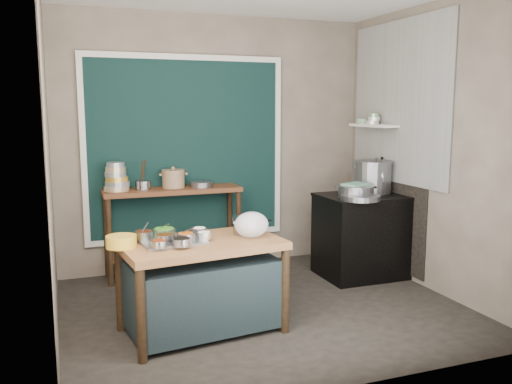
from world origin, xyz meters
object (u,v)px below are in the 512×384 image
object	(u,v)px
condiment_tray	(173,242)
utensil_cup	(143,185)
stove_block	(363,237)
steamer	(356,191)
prep_table	(202,287)
stock_pot	(372,177)
ceramic_crock	(173,180)
yellow_basin	(121,241)
back_counter	(174,232)
saucepan	(247,226)

from	to	relation	value
condiment_tray	utensil_cup	xyz separation A→B (m)	(0.01, 1.55, 0.24)
stove_block	steamer	xyz separation A→B (m)	(-0.17, -0.11, 0.52)
prep_table	stock_pot	bearing A→B (deg)	17.17
ceramic_crock	stock_pot	xyz separation A→B (m)	(2.04, -0.65, 0.02)
condiment_tray	stock_pot	xyz separation A→B (m)	(2.38, 0.94, 0.29)
prep_table	ceramic_crock	xyz separation A→B (m)	(0.12, 1.61, 0.66)
steamer	ceramic_crock	bearing A→B (deg)	152.98
stove_block	stock_pot	bearing A→B (deg)	34.58
condiment_tray	steamer	bearing A→B (deg)	19.34
utensil_cup	ceramic_crock	xyz separation A→B (m)	(0.33, 0.04, 0.04)
utensil_cup	stock_pot	distance (m)	2.45
steamer	yellow_basin	bearing A→B (deg)	-163.76
stove_block	yellow_basin	bearing A→B (deg)	-162.50
back_counter	condiment_tray	world-z (taller)	back_counter
saucepan	yellow_basin	bearing A→B (deg)	167.48
back_counter	utensil_cup	xyz separation A→B (m)	(-0.31, -0.01, 0.52)
back_counter	saucepan	distance (m)	1.55
stove_block	ceramic_crock	size ratio (longest dim) A/B	3.52
ceramic_crock	stock_pot	world-z (taller)	stock_pot
ceramic_crock	steamer	bearing A→B (deg)	-27.02
prep_table	condiment_tray	size ratio (longest dim) A/B	2.56
utensil_cup	prep_table	bearing A→B (deg)	-82.38
back_counter	yellow_basin	distance (m)	1.74
prep_table	utensil_cup	distance (m)	1.70
back_counter	steamer	bearing A→B (deg)	-25.94
back_counter	stove_block	bearing A→B (deg)	-21.02
back_counter	utensil_cup	size ratio (longest dim) A/B	9.11
yellow_basin	utensil_cup	size ratio (longest dim) A/B	1.46
utensil_cup	ceramic_crock	size ratio (longest dim) A/B	0.62
ceramic_crock	stock_pot	bearing A→B (deg)	-17.72
stock_pot	ceramic_crock	bearing A→B (deg)	162.28
yellow_basin	stock_pot	world-z (taller)	stock_pot
saucepan	utensil_cup	bearing A→B (deg)	96.28
ceramic_crock	stock_pot	size ratio (longest dim) A/B	0.57
back_counter	condiment_tray	bearing A→B (deg)	-101.68
back_counter	stock_pot	bearing A→B (deg)	-16.77
utensil_cup	ceramic_crock	world-z (taller)	ceramic_crock
saucepan	stock_pot	world-z (taller)	stock_pot
condiment_tray	utensil_cup	bearing A→B (deg)	89.51
prep_table	ceramic_crock	size ratio (longest dim) A/B	4.89
utensil_cup	steamer	xyz separation A→B (m)	(2.04, -0.83, -0.05)
prep_table	stove_block	world-z (taller)	stove_block
prep_table	yellow_basin	xyz separation A→B (m)	(-0.62, 0.03, 0.42)
yellow_basin	stove_block	bearing A→B (deg)	17.50
utensil_cup	stock_pot	size ratio (longest dim) A/B	0.36
condiment_tray	utensil_cup	world-z (taller)	utensil_cup
prep_table	steamer	size ratio (longest dim) A/B	3.19
back_counter	utensil_cup	distance (m)	0.61
stove_block	saucepan	size ratio (longest dim) A/B	3.49
back_counter	steamer	distance (m)	1.98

